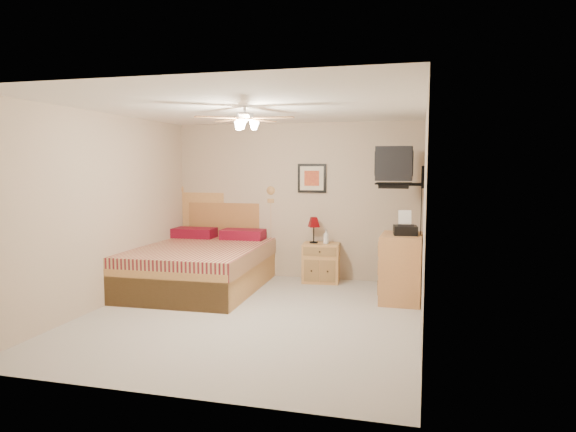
# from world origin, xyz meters

# --- Properties ---
(floor) EXTENTS (4.50, 4.50, 0.00)m
(floor) POSITION_xyz_m (0.00, 0.00, 0.00)
(floor) COLOR #A09A91
(floor) RESTS_ON ground
(ceiling) EXTENTS (4.00, 4.50, 0.04)m
(ceiling) POSITION_xyz_m (0.00, 0.00, 2.50)
(ceiling) COLOR white
(ceiling) RESTS_ON ground
(wall_back) EXTENTS (4.00, 0.04, 2.50)m
(wall_back) POSITION_xyz_m (0.00, 2.25, 1.25)
(wall_back) COLOR tan
(wall_back) RESTS_ON ground
(wall_front) EXTENTS (4.00, 0.04, 2.50)m
(wall_front) POSITION_xyz_m (0.00, -2.25, 1.25)
(wall_front) COLOR tan
(wall_front) RESTS_ON ground
(wall_left) EXTENTS (0.04, 4.50, 2.50)m
(wall_left) POSITION_xyz_m (-2.00, 0.00, 1.25)
(wall_left) COLOR tan
(wall_left) RESTS_ON ground
(wall_right) EXTENTS (0.04, 4.50, 2.50)m
(wall_right) POSITION_xyz_m (2.00, 0.00, 1.25)
(wall_right) COLOR tan
(wall_right) RESTS_ON ground
(bed) EXTENTS (1.84, 2.39, 1.51)m
(bed) POSITION_xyz_m (-1.22, 1.12, 0.76)
(bed) COLOR #B47D45
(bed) RESTS_ON ground
(nightstand) EXTENTS (0.60, 0.47, 0.61)m
(nightstand) POSITION_xyz_m (0.47, 2.00, 0.31)
(nightstand) COLOR #C38C40
(nightstand) RESTS_ON ground
(table_lamp) EXTENTS (0.28, 0.28, 0.41)m
(table_lamp) POSITION_xyz_m (0.35, 2.03, 0.81)
(table_lamp) COLOR #610307
(table_lamp) RESTS_ON nightstand
(lotion_bottle) EXTENTS (0.10, 0.10, 0.23)m
(lotion_bottle) POSITION_xyz_m (0.55, 1.98, 0.72)
(lotion_bottle) COLOR silver
(lotion_bottle) RESTS_ON nightstand
(framed_picture) EXTENTS (0.46, 0.04, 0.46)m
(framed_picture) POSITION_xyz_m (0.27, 2.23, 1.62)
(framed_picture) COLOR black
(framed_picture) RESTS_ON wall_back
(dresser) EXTENTS (0.55, 0.78, 0.91)m
(dresser) POSITION_xyz_m (1.73, 1.16, 0.45)
(dresser) COLOR #A96F46
(dresser) RESTS_ON ground
(fax_machine) EXTENTS (0.34, 0.35, 0.32)m
(fax_machine) POSITION_xyz_m (1.77, 1.12, 1.07)
(fax_machine) COLOR black
(fax_machine) RESTS_ON dresser
(magazine_lower) EXTENTS (0.28, 0.32, 0.02)m
(magazine_lower) POSITION_xyz_m (1.67, 1.42, 0.92)
(magazine_lower) COLOR #BCAB94
(magazine_lower) RESTS_ON dresser
(magazine_upper) EXTENTS (0.25, 0.32, 0.02)m
(magazine_upper) POSITION_xyz_m (1.70, 1.43, 0.94)
(magazine_upper) COLOR tan
(magazine_upper) RESTS_ON magazine_lower
(wall_tv) EXTENTS (0.56, 0.46, 0.58)m
(wall_tv) POSITION_xyz_m (1.75, 1.34, 1.81)
(wall_tv) COLOR black
(wall_tv) RESTS_ON wall_right
(ceiling_fan) EXTENTS (1.14, 1.14, 0.28)m
(ceiling_fan) POSITION_xyz_m (0.00, -0.20, 2.36)
(ceiling_fan) COLOR silver
(ceiling_fan) RESTS_ON ceiling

